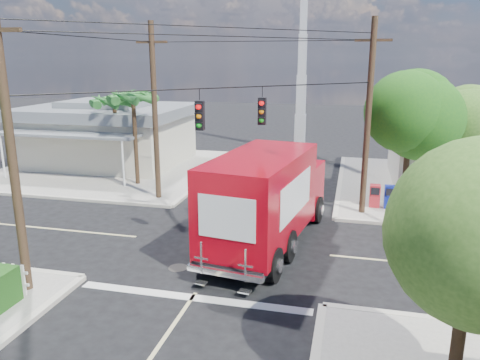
% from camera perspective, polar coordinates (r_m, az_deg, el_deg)
% --- Properties ---
extents(ground, '(120.00, 120.00, 0.00)m').
position_cam_1_polar(ground, '(18.83, -1.45, -8.00)').
color(ground, black).
rests_on(ground, ground).
extents(sidewalk_ne, '(14.12, 14.12, 0.14)m').
position_cam_1_polar(sidewalk_ne, '(29.25, 25.67, -1.03)').
color(sidewalk_ne, gray).
rests_on(sidewalk_ne, ground).
extents(sidewalk_nw, '(14.12, 14.12, 0.14)m').
position_cam_1_polar(sidewalk_nw, '(32.47, -15.13, 1.37)').
color(sidewalk_nw, gray).
rests_on(sidewalk_nw, ground).
extents(road_markings, '(32.00, 32.00, 0.01)m').
position_cam_1_polar(road_markings, '(17.53, -2.72, -9.78)').
color(road_markings, beige).
rests_on(road_markings, ground).
extents(building_nw, '(10.80, 10.20, 4.30)m').
position_cam_1_polar(building_nw, '(33.97, -15.77, 5.59)').
color(building_nw, beige).
rests_on(building_nw, sidewalk_nw).
extents(radio_tower, '(0.80, 0.80, 17.00)m').
position_cam_1_polar(radio_tower, '(37.02, 7.52, 12.05)').
color(radio_tower, silver).
rests_on(radio_tower, ground).
extents(tree_ne_front, '(4.21, 4.14, 6.66)m').
position_cam_1_polar(tree_ne_front, '(23.80, 20.17, 7.78)').
color(tree_ne_front, '#422D1C').
rests_on(tree_ne_front, sidewalk_ne).
extents(tree_ne_back, '(3.77, 3.66, 5.82)m').
position_cam_1_polar(tree_ne_back, '(26.43, 25.20, 6.62)').
color(tree_ne_back, '#422D1C').
rests_on(tree_ne_back, sidewalk_ne).
extents(tree_se, '(3.67, 3.54, 5.62)m').
position_cam_1_polar(tree_se, '(10.34, 26.68, -5.05)').
color(tree_se, '#422D1C').
rests_on(tree_se, sidewalk_se).
extents(palm_nw_front, '(3.01, 3.08, 5.59)m').
position_cam_1_polar(palm_nw_front, '(27.19, -12.91, 9.64)').
color(palm_nw_front, '#422D1C').
rests_on(palm_nw_front, sidewalk_nw).
extents(palm_nw_back, '(3.01, 3.08, 5.19)m').
position_cam_1_polar(palm_nw_back, '(29.47, -15.10, 9.14)').
color(palm_nw_back, '#422D1C').
rests_on(palm_nw_back, sidewalk_nw).
extents(utility_poles, '(12.00, 10.68, 9.00)m').
position_cam_1_polar(utility_poles, '(19.54, -4.83, 7.03)').
color(utility_poles, '#473321').
rests_on(utility_poles, ground).
extents(vending_boxes, '(1.90, 0.50, 1.10)m').
position_cam_1_polar(vending_boxes, '(23.96, 17.77, -1.95)').
color(vending_boxes, red).
rests_on(vending_boxes, sidewalk_ne).
extents(delivery_truck, '(3.92, 9.07, 3.81)m').
position_cam_1_polar(delivery_truck, '(18.35, 3.36, -2.21)').
color(delivery_truck, black).
rests_on(delivery_truck, ground).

